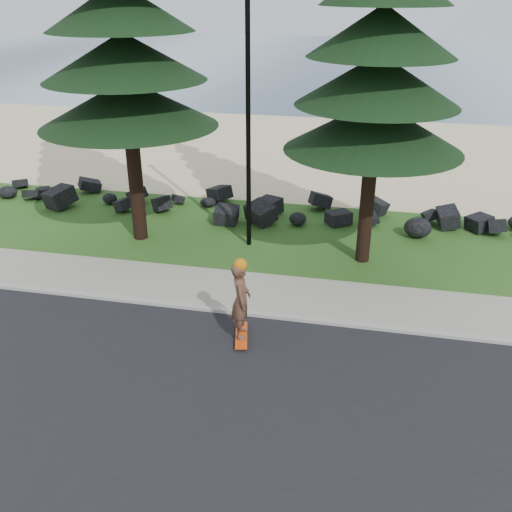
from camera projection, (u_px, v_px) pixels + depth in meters
The scene contains 9 objects.
ground at pixel (223, 294), 14.96m from camera, with size 160.00×160.00×0.00m, color #28531A.
road at pixel (163, 406), 10.99m from camera, with size 160.00×7.00×0.02m, color black.
kerb at pixel (213, 309), 14.15m from camera, with size 160.00×0.20×0.10m, color #ACA49B.
sidewalk at pixel (225, 289), 15.12m from camera, with size 160.00×2.00×0.08m, color gray.
beach_sand at pixel (299, 150), 27.74m from camera, with size 160.00×15.00×0.01m, color beige.
ocean at pixel (347, 60), 59.92m from camera, with size 160.00×58.00×0.01m, color #364F67.
seawall_boulders at pixel (264, 216), 19.90m from camera, with size 60.00×2.40×1.10m, color black, non-canonical shape.
lamp_post at pixel (248, 110), 15.99m from camera, with size 0.25×0.14×8.14m.
skateboarder at pixel (241, 300), 12.61m from camera, with size 0.57×1.12×2.03m.
Camera 1 is at (3.53, -12.59, 7.39)m, focal length 40.00 mm.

